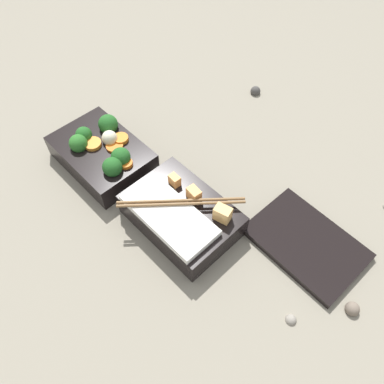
{
  "coord_description": "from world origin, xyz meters",
  "views": [
    {
      "loc": [
        0.38,
        -0.22,
        0.58
      ],
      "look_at": [
        0.1,
        0.04,
        0.05
      ],
      "focal_mm": 35.0,
      "sensor_mm": 36.0,
      "label": 1
    }
  ],
  "objects": [
    {
      "name": "bento_tray_rice",
      "position": [
        0.11,
        0.01,
        0.03
      ],
      "size": [
        0.19,
        0.17,
        0.08
      ],
      "color": "black",
      "rests_on": "ground_plane"
    },
    {
      "name": "bento_tray_vegetable",
      "position": [
        -0.1,
        -0.01,
        0.03
      ],
      "size": [
        0.19,
        0.13,
        0.08
      ],
      "color": "black",
      "rests_on": "ground_plane"
    },
    {
      "name": "pebble_3",
      "position": [
        0.41,
        0.09,
        0.01
      ],
      "size": [
        0.02,
        0.02,
        0.02
      ],
      "primitive_type": "sphere",
      "color": "#7A6B5B",
      "rests_on": "ground_plane"
    },
    {
      "name": "pebble_2",
      "position": [
        -0.03,
        0.38,
        0.01
      ],
      "size": [
        0.02,
        0.02,
        0.02
      ],
      "primitive_type": "sphere",
      "color": "#474442",
      "rests_on": "ground_plane"
    },
    {
      "name": "bento_lid",
      "position": [
        0.29,
        0.13,
        0.01
      ],
      "size": [
        0.19,
        0.14,
        0.01
      ],
      "primitive_type": "cube",
      "rotation": [
        0.0,
        0.0,
        -0.03
      ],
      "color": "black",
      "rests_on": "ground_plane"
    },
    {
      "name": "pebble_0",
      "position": [
        0.35,
        0.01,
        0.0
      ],
      "size": [
        0.02,
        0.02,
        0.02
      ],
      "primitive_type": "sphere",
      "color": "gray",
      "rests_on": "ground_plane"
    },
    {
      "name": "ground_plane",
      "position": [
        0.0,
        0.0,
        0.0
      ],
      "size": [
        3.0,
        3.0,
        0.0
      ],
      "primitive_type": "plane",
      "color": "gray"
    }
  ]
}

